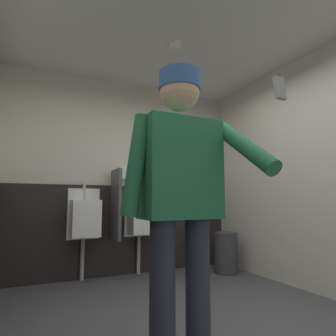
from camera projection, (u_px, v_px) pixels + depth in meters
name	position (u px, v px, depth m)	size (l,w,h in m)	color
wall_back	(124.00, 176.00, 4.08)	(3.82, 0.12, 2.67)	beige
wainscot_band_back	(125.00, 229.00, 3.93)	(3.22, 0.03, 1.20)	black
downlight_far	(175.00, 45.00, 3.08)	(0.14, 0.14, 0.03)	white
urinal_left	(85.00, 218.00, 3.58)	(0.40, 0.34, 1.24)	white
urinal_middle	(141.00, 216.00, 3.90)	(0.40, 0.34, 1.24)	white
privacy_divider_panel	(116.00, 204.00, 3.70)	(0.04, 0.40, 0.90)	#4C4C51
person	(181.00, 190.00, 1.62)	(0.66, 0.60, 1.75)	#2D3342
cell_phone	(280.00, 88.00, 1.34)	(0.06, 0.02, 0.11)	#A5A8B2
trash_bin	(226.00, 253.00, 3.96)	(0.32, 0.32, 0.55)	#38383D
soap_dispenser	(122.00, 173.00, 3.97)	(0.10, 0.07, 0.18)	silver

